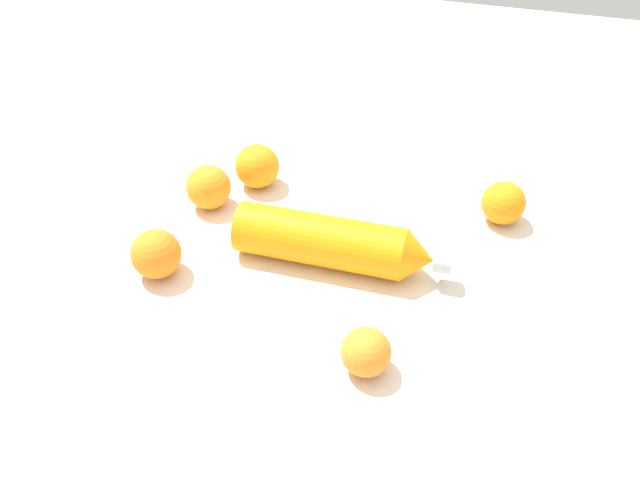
{
  "coord_description": "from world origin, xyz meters",
  "views": [
    {
      "loc": [
        0.67,
        0.26,
        0.64
      ],
      "look_at": [
        -0.03,
        0.05,
        0.04
      ],
      "focal_mm": 36.25,
      "sensor_mm": 36.0,
      "label": 1
    }
  ],
  "objects": [
    {
      "name": "ground_plane",
      "position": [
        0.0,
        0.0,
        0.0
      ],
      "size": [
        2.4,
        2.4,
        0.0
      ],
      "primitive_type": "plane",
      "color": "silver"
    },
    {
      "name": "water_bottle",
      "position": [
        -0.03,
        0.07,
        0.04
      ],
      "size": [
        0.08,
        0.32,
        0.08
      ],
      "rotation": [
        0.0,
        0.0,
        1.59
      ],
      "color": "orange",
      "rests_on": "ground_plane"
    },
    {
      "name": "orange_0",
      "position": [
        0.07,
        -0.17,
        0.04
      ],
      "size": [
        0.07,
        0.07,
        0.07
      ],
      "primitive_type": "sphere",
      "color": "orange",
      "rests_on": "ground_plane"
    },
    {
      "name": "orange_1",
      "position": [
        0.15,
        0.16,
        0.03
      ],
      "size": [
        0.06,
        0.06,
        0.06
      ],
      "primitive_type": "sphere",
      "color": "orange",
      "rests_on": "ground_plane"
    },
    {
      "name": "orange_2",
      "position": [
        -0.19,
        -0.11,
        0.04
      ],
      "size": [
        0.08,
        0.08,
        0.08
      ],
      "primitive_type": "sphere",
      "color": "orange",
      "rests_on": "ground_plane"
    },
    {
      "name": "orange_3",
      "position": [
        -0.11,
        -0.17,
        0.04
      ],
      "size": [
        0.07,
        0.07,
        0.07
      ],
      "primitive_type": "sphere",
      "color": "orange",
      "rests_on": "ground_plane"
    },
    {
      "name": "orange_4",
      "position": [
        -0.21,
        0.3,
        0.03
      ],
      "size": [
        0.07,
        0.07,
        0.07
      ],
      "primitive_type": "sphere",
      "color": "orange",
      "rests_on": "ground_plane"
    }
  ]
}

